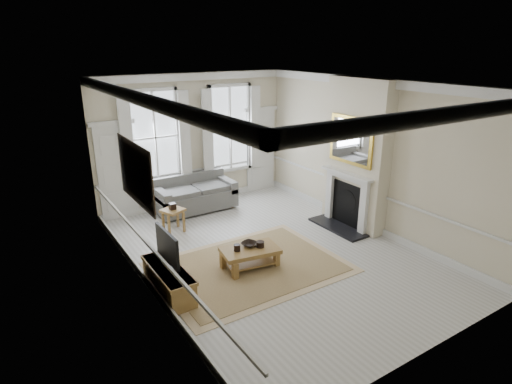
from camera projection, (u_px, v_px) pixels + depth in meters
floor at (272, 253)px, 8.77m from camera, size 7.20×7.20×0.00m
ceiling at (275, 83)px, 7.65m from camera, size 7.20×7.20×0.00m
back_wall at (194, 140)px, 11.07m from camera, size 5.20×0.00×5.20m
left_wall at (141, 199)px, 6.88m from camera, size 0.00×7.20×7.20m
right_wall at (369, 156)px, 9.54m from camera, size 0.00×7.20×7.20m
window_left at (155, 137)px, 10.43m from camera, size 1.26×0.20×2.20m
window_right at (230, 129)px, 11.50m from camera, size 1.26×0.20×2.20m
door_left at (117, 173)px, 10.17m from camera, size 0.90×0.08×2.30m
door_right at (261, 151)px, 12.27m from camera, size 0.90×0.08×2.30m
painting at (136, 173)px, 7.03m from camera, size 0.05×1.66×1.06m
chimney_breast at (357, 155)px, 9.61m from camera, size 0.35×1.70×3.38m
hearth at (338, 227)px, 9.94m from camera, size 0.55×1.50×0.05m
fireplace at (346, 197)px, 9.81m from camera, size 0.21×1.45×1.33m
mirror at (351, 141)px, 9.38m from camera, size 0.06×1.26×1.06m
sofa at (194, 196)px, 10.97m from camera, size 2.00×0.97×0.89m
side_table at (173, 214)px, 9.67m from camera, size 0.57×0.57×0.53m
rug at (250, 267)px, 8.20m from camera, size 3.50×2.60×0.02m
coffee_table at (250, 252)px, 8.10m from camera, size 1.17×0.80×0.40m
ceramic_pot_a at (237, 248)px, 7.97m from camera, size 0.13×0.13×0.13m
ceramic_pot_b at (260, 244)px, 8.12m from camera, size 0.16×0.16×0.11m
bowl at (249, 244)px, 8.17m from camera, size 0.38×0.38×0.07m
tv_stand at (169, 281)px, 7.28m from camera, size 0.44×1.37×0.49m
tv at (167, 247)px, 7.08m from camera, size 0.08×0.90×0.68m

